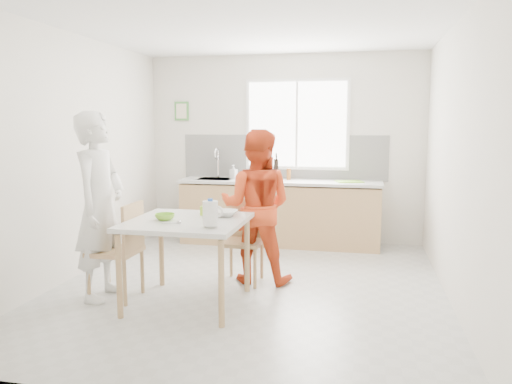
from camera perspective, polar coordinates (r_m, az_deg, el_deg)
ground at (r=5.37m, az=-0.78°, el=-10.78°), size 4.50×4.50×0.00m
room_shell at (r=5.09m, az=-0.81°, el=7.05°), size 4.50×4.50×4.50m
window at (r=7.25m, az=4.70°, el=7.69°), size 1.50×0.06×1.30m
backsplash at (r=7.31m, az=3.11°, el=3.98°), size 3.00×0.02×0.65m
picture_frame at (r=7.68m, az=-8.50°, el=9.13°), size 0.22×0.03×0.28m
kitchen_counter at (r=7.12m, az=2.67°, el=-2.66°), size 2.84×0.64×1.37m
dining_table at (r=4.74m, az=-7.88°, el=-4.16°), size 1.07×1.07×0.82m
chair_left at (r=5.06m, az=-15.09°, el=-6.02°), size 0.44×0.44×0.96m
chair_far at (r=5.46m, az=-1.39°, el=-5.11°), size 0.41×0.41×0.89m
person_white at (r=5.09m, az=-17.43°, el=-1.55°), size 0.44×0.67×1.83m
person_red at (r=5.38m, az=0.04°, el=-1.66°), size 0.81×0.63×1.65m
bowl_green at (r=4.75m, az=-10.38°, el=-2.81°), size 0.19×0.19×0.06m
bowl_white at (r=4.86m, az=-3.56°, el=-2.44°), size 0.24×0.24×0.06m
milk_jug at (r=4.34m, az=-5.19°, el=-2.40°), size 0.18×0.13×0.24m
green_box at (r=4.95m, az=-5.70°, el=-2.11°), size 0.10×0.10×0.09m
spoon at (r=4.55m, az=-9.80°, el=-3.50°), size 0.15×0.07×0.01m
cutting_board at (r=6.95m, az=10.62°, el=1.18°), size 0.41×0.35×0.01m
wine_bottle_a at (r=7.19m, az=1.38°, el=2.76°), size 0.07×0.07×0.32m
wine_bottle_b at (r=7.11m, az=2.33°, el=2.63°), size 0.07×0.07×0.30m
jar_amber at (r=7.11m, az=3.76°, el=2.04°), size 0.06×0.06×0.16m
soap_bottle at (r=7.26m, az=-2.57°, el=2.33°), size 0.11×0.12×0.20m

